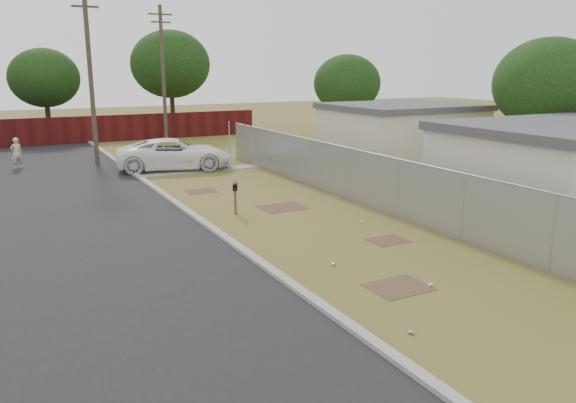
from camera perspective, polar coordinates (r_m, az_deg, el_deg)
ground at (r=17.72m, az=3.05°, el=-2.82°), size 120.00×120.00×0.00m
street at (r=23.25m, az=-22.22°, el=0.17°), size 15.10×60.00×0.12m
chainlink_fence at (r=20.06m, az=9.24°, el=1.30°), size 0.10×27.06×2.02m
privacy_fence at (r=39.88m, az=-23.88°, el=6.48°), size 30.00×0.12×1.80m
utility_poles at (r=35.61m, az=-20.09°, el=12.25°), size 12.60×8.24×9.00m
houses at (r=25.82m, az=18.26°, el=5.22°), size 9.30×17.24×3.10m
horizon_trees at (r=39.33m, az=-14.06°, el=12.60°), size 33.32×31.94×7.78m
mailbox at (r=19.47m, az=-5.39°, el=1.24°), size 0.32×0.47×1.09m
pickup_truck at (r=28.49m, az=-11.45°, el=4.75°), size 6.03×3.84×1.55m
pedestrian at (r=31.35m, az=-25.86°, el=4.45°), size 0.66×0.53×1.56m
scattered_litter at (r=14.45m, az=9.32°, el=-6.65°), size 3.91×7.11×0.07m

